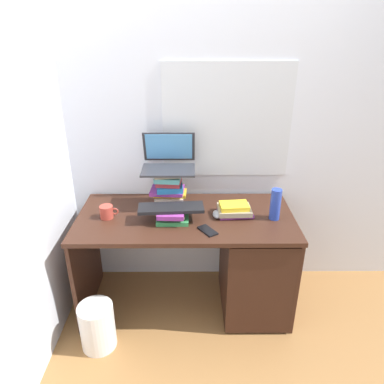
% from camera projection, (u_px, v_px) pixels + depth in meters
% --- Properties ---
extents(ground_plane, '(6.00, 6.00, 0.00)m').
position_uv_depth(ground_plane, '(186.00, 301.00, 2.71)').
color(ground_plane, olive).
extents(wall_back, '(6.00, 0.06, 2.60)m').
position_uv_depth(wall_back, '(186.00, 120.00, 2.51)').
color(wall_back, silver).
rests_on(wall_back, ground).
extents(wall_left, '(0.05, 6.00, 2.60)m').
position_uv_depth(wall_left, '(40.00, 135.00, 2.15)').
color(wall_left, silver).
rests_on(wall_left, ground).
extents(desk, '(1.45, 0.69, 0.74)m').
position_uv_depth(desk, '(238.00, 259.00, 2.51)').
color(desk, '#381E14').
rests_on(desk, ground).
extents(book_stack_tall, '(0.25, 0.20, 0.27)m').
position_uv_depth(book_stack_tall, '(169.00, 189.00, 2.46)').
color(book_stack_tall, beige).
rests_on(book_stack_tall, desk).
extents(book_stack_keyboard_riser, '(0.21, 0.19, 0.08)m').
position_uv_depth(book_stack_keyboard_riser, '(172.00, 215.00, 2.31)').
color(book_stack_keyboard_riser, '#338C4C').
rests_on(book_stack_keyboard_riser, desk).
extents(book_stack_side, '(0.24, 0.17, 0.08)m').
position_uv_depth(book_stack_side, '(234.00, 210.00, 2.39)').
color(book_stack_side, '#8C338C').
rests_on(book_stack_side, desk).
extents(laptop, '(0.36, 0.30, 0.23)m').
position_uv_depth(laptop, '(169.00, 160.00, 2.44)').
color(laptop, '#2D2D33').
rests_on(laptop, book_stack_tall).
extents(keyboard, '(0.43, 0.17, 0.02)m').
position_uv_depth(keyboard, '(171.00, 208.00, 2.29)').
color(keyboard, black).
rests_on(keyboard, book_stack_keyboard_riser).
extents(computer_mouse, '(0.06, 0.10, 0.04)m').
position_uv_depth(computer_mouse, '(217.00, 214.00, 2.37)').
color(computer_mouse, '#A5A8AD').
rests_on(computer_mouse, desk).
extents(mug, '(0.12, 0.09, 0.09)m').
position_uv_depth(mug, '(107.00, 212.00, 2.35)').
color(mug, '#B23F33').
rests_on(mug, desk).
extents(water_bottle, '(0.07, 0.07, 0.21)m').
position_uv_depth(water_bottle, '(275.00, 204.00, 2.31)').
color(water_bottle, '#263FA5').
rests_on(water_bottle, desk).
extents(cell_phone, '(0.13, 0.15, 0.01)m').
position_uv_depth(cell_phone, '(208.00, 231.00, 2.21)').
color(cell_phone, black).
rests_on(cell_phone, desk).
extents(wastebasket, '(0.22, 0.22, 0.32)m').
position_uv_depth(wastebasket, '(97.00, 326.00, 2.28)').
color(wastebasket, silver).
rests_on(wastebasket, ground).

